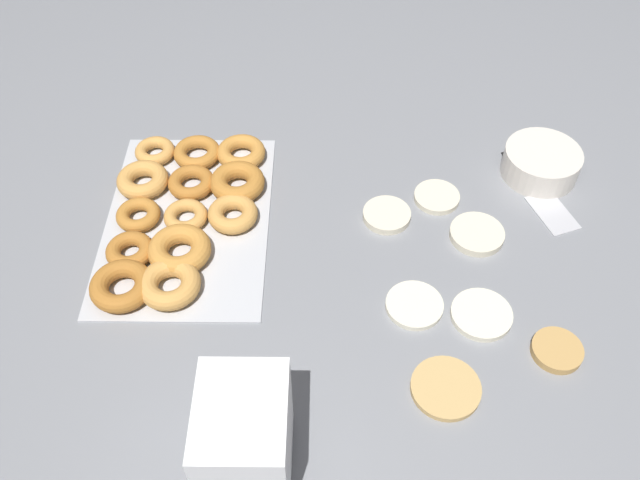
{
  "coord_description": "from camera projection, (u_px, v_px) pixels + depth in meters",
  "views": [
    {
      "loc": [
        0.7,
        -0.12,
        0.94
      ],
      "look_at": [
        -0.08,
        -0.13,
        0.04
      ],
      "focal_mm": 38.0,
      "sensor_mm": 36.0,
      "label": 1
    }
  ],
  "objects": [
    {
      "name": "batter_bowl",
      "position": [
        541.0,
        163.0,
        1.34
      ],
      "size": [
        0.15,
        0.15,
        0.06
      ],
      "color": "silver",
      "rests_on": "ground_plane"
    },
    {
      "name": "pancake_0",
      "position": [
        477.0,
        234.0,
        1.25
      ],
      "size": [
        0.1,
        0.1,
        0.02
      ],
      "primitive_type": "cylinder",
      "color": "beige",
      "rests_on": "ground_plane"
    },
    {
      "name": "pancake_6",
      "position": [
        387.0,
        215.0,
        1.28
      ],
      "size": [
        0.09,
        0.09,
        0.01
      ],
      "primitive_type": "cylinder",
      "color": "beige",
      "rests_on": "ground_plane"
    },
    {
      "name": "ground_plane",
      "position": [
        392.0,
        290.0,
        1.17
      ],
      "size": [
        3.0,
        3.0,
        0.0
      ],
      "primitive_type": "plane",
      "color": "gray"
    },
    {
      "name": "donut_tray",
      "position": [
        183.0,
        214.0,
        1.27
      ],
      "size": [
        0.46,
        0.31,
        0.04
      ],
      "color": "silver",
      "rests_on": "ground_plane"
    },
    {
      "name": "spatula",
      "position": [
        545.0,
        203.0,
        1.31
      ],
      "size": [
        0.23,
        0.12,
        0.01
      ],
      "rotation": [
        0.0,
        0.0,
        0.35
      ],
      "color": "black",
      "rests_on": "ground_plane"
    },
    {
      "name": "pancake_1",
      "position": [
        446.0,
        388.0,
        1.04
      ],
      "size": [
        0.11,
        0.11,
        0.01
      ],
      "primitive_type": "cylinder",
      "color": "tan",
      "rests_on": "ground_plane"
    },
    {
      "name": "pancake_3",
      "position": [
        437.0,
        197.0,
        1.31
      ],
      "size": [
        0.09,
        0.09,
        0.01
      ],
      "primitive_type": "cylinder",
      "color": "beige",
      "rests_on": "ground_plane"
    },
    {
      "name": "pancake_2",
      "position": [
        481.0,
        315.0,
        1.13
      ],
      "size": [
        0.1,
        0.1,
        0.01
      ],
      "primitive_type": "cylinder",
      "color": "silver",
      "rests_on": "ground_plane"
    },
    {
      "name": "pancake_4",
      "position": [
        414.0,
        305.0,
        1.15
      ],
      "size": [
        0.1,
        0.1,
        0.01
      ],
      "primitive_type": "cylinder",
      "color": "silver",
      "rests_on": "ground_plane"
    },
    {
      "name": "container_stack",
      "position": [
        245.0,
        439.0,
        0.9
      ],
      "size": [
        0.15,
        0.12,
        0.17
      ],
      "color": "white",
      "rests_on": "ground_plane"
    },
    {
      "name": "pancake_5",
      "position": [
        557.0,
        350.0,
        1.08
      ],
      "size": [
        0.08,
        0.08,
        0.01
      ],
      "primitive_type": "cylinder",
      "color": "tan",
      "rests_on": "ground_plane"
    }
  ]
}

